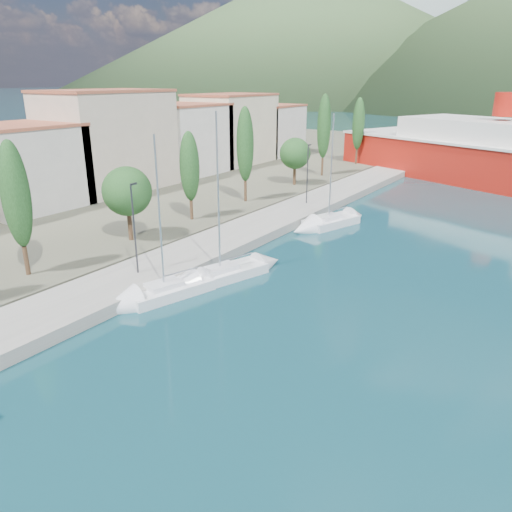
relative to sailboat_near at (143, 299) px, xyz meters
The scene contains 8 objects.
quay 15.23m from the sailboat_near, 99.90° to the left, with size 5.00×88.00×0.80m, color gray.
land_strip 47.70m from the sailboat_near, 148.38° to the left, with size 70.00×148.00×0.70m, color #565644.
town_buildings 36.81m from the sailboat_near, 134.68° to the left, with size 9.20×69.20×11.30m.
tree_row 22.81m from the sailboat_near, 113.15° to the left, with size 3.92×64.91×10.63m.
lamp_posts 5.61m from the sailboat_near, 129.23° to the left, with size 0.15×45.14×6.06m.
sailboat_near is the anchor object (origin of this frame).
sailboat_mid 4.30m from the sailboat_near, 75.32° to the left, with size 4.60×8.70×12.13m.
sailboat_far 20.56m from the sailboat_near, 85.81° to the left, with size 4.60×8.01×11.23m.
Camera 1 is at (15.04, -8.51, 13.16)m, focal length 35.00 mm.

